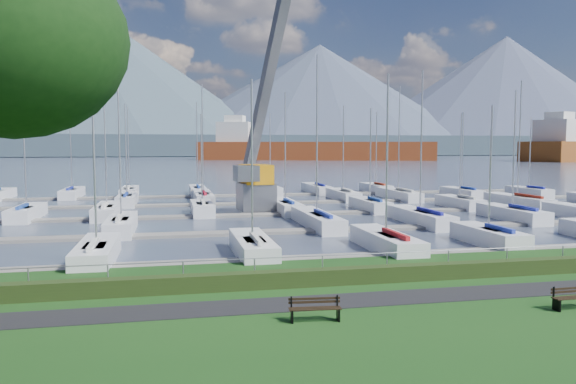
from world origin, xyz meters
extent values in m
cube|color=black|center=(0.00, -3.00, 0.01)|extent=(160.00, 2.00, 0.04)
cube|color=#404A5E|center=(0.00, 260.00, -0.40)|extent=(800.00, 540.00, 0.20)
cube|color=#253513|center=(0.00, -0.40, 0.35)|extent=(80.00, 0.70, 0.70)
cylinder|color=gray|center=(0.00, 0.00, 1.20)|extent=(80.00, 0.04, 0.04)
cube|color=#3B4B57|center=(0.00, 330.00, 6.00)|extent=(900.00, 80.00, 12.00)
cone|color=#40515E|center=(-80.00, 400.00, 57.50)|extent=(340.00, 340.00, 115.00)
cone|color=#454E64|center=(110.00, 410.00, 42.50)|extent=(300.00, 300.00, 85.00)
cone|color=#474F68|center=(280.00, 420.00, 50.00)|extent=(320.00, 320.00, 100.00)
cube|color=slate|center=(0.00, 6.00, -0.22)|extent=(90.00, 1.60, 0.25)
cube|color=gray|center=(0.00, 16.00, -0.22)|extent=(90.00, 1.60, 0.25)
cube|color=slate|center=(0.00, 26.00, -0.22)|extent=(90.00, 1.60, 0.25)
cube|color=gray|center=(0.00, 36.00, -0.22)|extent=(90.00, 1.60, 0.25)
cube|color=slate|center=(0.00, 46.00, -0.22)|extent=(90.00, 1.60, 0.25)
cube|color=black|center=(-3.49, -5.11, 0.23)|extent=(0.10, 0.40, 0.45)
cube|color=black|center=(-3.47, -4.93, 0.65)|extent=(0.05, 0.05, 0.40)
cube|color=black|center=(-1.90, -5.27, 0.23)|extent=(0.10, 0.40, 0.45)
cube|color=black|center=(-1.88, -5.09, 0.65)|extent=(0.05, 0.05, 0.40)
cube|color=black|center=(-2.71, -5.34, 0.45)|extent=(1.80, 0.28, 0.04)
cube|color=black|center=(-2.69, -5.19, 0.45)|extent=(1.80, 0.28, 0.04)
cube|color=black|center=(-2.68, -5.04, 0.45)|extent=(1.80, 0.28, 0.04)
cube|color=black|center=(-2.67, -4.99, 0.62)|extent=(1.79, 0.22, 0.08)
cube|color=black|center=(-2.67, -4.99, 0.74)|extent=(1.79, 0.22, 0.08)
cube|color=black|center=(6.23, -5.82, 0.23)|extent=(0.07, 0.40, 0.45)
cube|color=black|center=(6.22, -5.64, 0.65)|extent=(0.05, 0.05, 0.40)
cube|color=black|center=(7.03, -5.80, 0.45)|extent=(1.80, 0.15, 0.04)
cube|color=black|center=(7.02, -5.65, 0.45)|extent=(1.80, 0.15, 0.04)
cube|color=black|center=(7.02, -5.60, 0.62)|extent=(1.80, 0.09, 0.08)
cube|color=black|center=(7.02, -5.60, 0.74)|extent=(1.80, 0.09, 0.08)
sphere|color=black|center=(-11.17, -8.59, 8.53)|extent=(5.58, 5.58, 5.58)
cube|color=slate|center=(0.47, 28.74, 1.20)|extent=(3.49, 3.49, 2.60)
cube|color=orange|center=(0.47, 28.74, 3.30)|extent=(2.92, 3.64, 1.80)
cube|color=#4F5056|center=(2.27, 33.24, 12.30)|extent=(3.97, 11.07, 19.89)
cube|color=#595B61|center=(-0.73, 26.74, 3.50)|extent=(2.20, 2.38, 1.40)
cube|color=brown|center=(54.38, 211.67, 2.50)|extent=(101.02, 48.69, 10.00)
cube|color=silver|center=(21.00, 222.73, 10.00)|extent=(17.69, 17.69, 12.00)
cube|color=silver|center=(21.00, 222.73, 17.00)|extent=(10.11, 10.11, 4.00)
cube|color=silver|center=(142.42, 170.94, 10.00)|extent=(18.27, 18.27, 12.00)
cube|color=silver|center=(142.42, 170.94, 17.00)|extent=(10.44, 10.44, 4.00)
camera|label=1|loc=(-7.49, -23.35, 6.01)|focal=35.00mm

